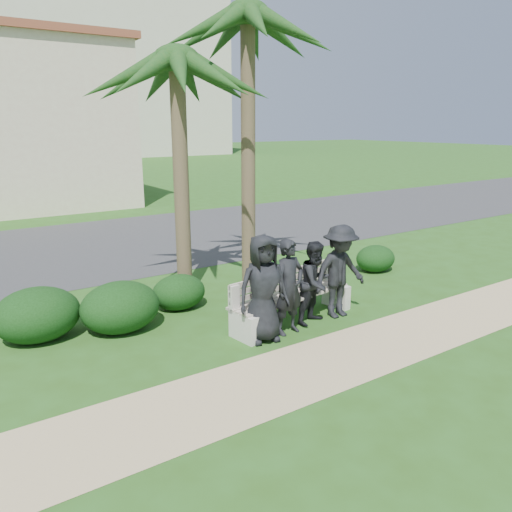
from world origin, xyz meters
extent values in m
plane|color=#274D16|center=(0.00, 0.00, 0.00)|extent=(160.00, 160.00, 0.00)
cube|color=tan|center=(0.00, -1.80, 0.00)|extent=(30.00, 1.60, 0.01)
cube|color=#2D2D30|center=(0.00, 8.00, 0.00)|extent=(160.00, 8.00, 0.01)
cube|color=beige|center=(-1.00, 18.00, 3.50)|extent=(8.00, 8.00, 7.00)
cube|color=brown|center=(-1.00, 18.00, 7.15)|extent=(8.40, 8.40, 0.30)
cube|color=beige|center=(14.00, 55.00, 10.00)|extent=(26.00, 18.00, 20.00)
cube|color=#9F9485|center=(0.32, -0.20, 0.50)|extent=(2.71, 0.97, 0.04)
cube|color=#9F9485|center=(0.32, 0.07, 0.77)|extent=(2.64, 0.41, 0.31)
cube|color=beige|center=(-0.91, -0.20, 0.24)|extent=(0.26, 0.63, 0.49)
cube|color=beige|center=(1.56, -0.20, 0.24)|extent=(0.26, 0.63, 0.49)
imported|color=black|center=(-0.61, -0.53, 0.93)|extent=(1.00, 0.74, 1.86)
imported|color=black|center=(-0.05, -0.54, 0.86)|extent=(0.67, 0.49, 1.72)
imported|color=black|center=(0.65, -0.42, 0.78)|extent=(0.90, 0.78, 1.56)
imported|color=black|center=(1.23, -0.44, 0.90)|extent=(1.19, 0.71, 1.81)
ellipsoid|color=black|center=(-3.83, 1.67, 0.48)|extent=(1.46, 1.21, 0.95)
ellipsoid|color=black|center=(-2.50, 1.25, 0.47)|extent=(1.43, 1.18, 0.93)
ellipsoid|color=black|center=(-1.15, 1.69, 0.36)|extent=(1.10, 0.91, 0.71)
ellipsoid|color=black|center=(0.94, 1.16, 0.40)|extent=(1.22, 1.01, 0.80)
ellipsoid|color=black|center=(1.13, 1.59, 0.32)|extent=(0.98, 0.81, 0.64)
ellipsoid|color=black|center=(4.14, 1.32, 0.34)|extent=(1.05, 0.87, 0.68)
cylinder|color=brown|center=(-0.68, 2.37, 2.43)|extent=(0.32, 0.32, 4.86)
cylinder|color=brown|center=(1.02, 2.43, 2.94)|extent=(0.32, 0.32, 5.87)
camera|label=1|loc=(-5.17, -7.11, 3.63)|focal=35.00mm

